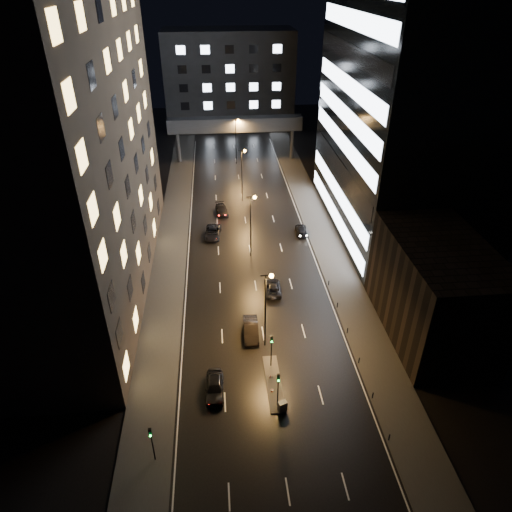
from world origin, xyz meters
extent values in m
plane|color=black|center=(0.00, 40.00, 0.00)|extent=(160.00, 160.00, 0.00)
cube|color=#383533|center=(-12.50, 35.00, 0.07)|extent=(5.00, 110.00, 0.15)
cube|color=#383533|center=(12.50, 35.00, 0.07)|extent=(5.00, 110.00, 0.15)
cube|color=#2D2319|center=(-22.50, 24.00, 20.00)|extent=(15.00, 48.00, 40.00)
cube|color=black|center=(20.00, 9.00, 6.00)|extent=(10.00, 18.00, 12.00)
cube|color=black|center=(25.00, 36.00, 22.50)|extent=(20.00, 36.00, 45.00)
cube|color=#333335|center=(0.00, 98.00, 12.50)|extent=(34.00, 14.00, 25.00)
cube|color=#333335|center=(0.00, 70.00, 8.50)|extent=(30.00, 3.00, 3.00)
cylinder|color=#333335|center=(-13.00, 70.00, 3.50)|extent=(0.80, 0.80, 7.00)
cylinder|color=#333335|center=(13.00, 70.00, 3.50)|extent=(0.80, 0.80, 7.00)
cube|color=#383533|center=(0.30, 2.00, 0.07)|extent=(1.60, 8.00, 0.15)
cylinder|color=black|center=(0.30, 4.50, 1.90)|extent=(0.12, 0.12, 3.50)
cube|color=black|center=(0.30, 4.50, 4.10)|extent=(0.28, 0.22, 0.90)
sphere|color=#0CFF33|center=(0.30, 4.36, 3.82)|extent=(0.18, 0.18, 0.18)
cylinder|color=black|center=(0.30, -1.00, 1.90)|extent=(0.12, 0.12, 3.50)
cube|color=black|center=(0.30, -1.00, 4.10)|extent=(0.28, 0.22, 0.90)
sphere|color=#0CFF33|center=(0.30, -1.14, 3.82)|extent=(0.18, 0.18, 0.18)
cylinder|color=black|center=(-11.50, -6.00, 1.75)|extent=(0.12, 0.12, 3.50)
cube|color=black|center=(-11.50, -6.00, 3.95)|extent=(0.28, 0.22, 0.90)
sphere|color=#0CFF33|center=(-11.50, -6.14, 3.67)|extent=(0.18, 0.18, 0.18)
cylinder|color=black|center=(10.20, -6.00, 0.45)|extent=(0.12, 0.12, 0.90)
cylinder|color=black|center=(10.20, -1.00, 0.45)|extent=(0.12, 0.12, 0.90)
cylinder|color=black|center=(10.20, 4.00, 0.45)|extent=(0.12, 0.12, 0.90)
cylinder|color=black|center=(10.20, 9.00, 0.45)|extent=(0.12, 0.12, 0.90)
cylinder|color=black|center=(10.20, 14.00, 0.45)|extent=(0.12, 0.12, 0.90)
cylinder|color=black|center=(10.20, 19.00, 0.45)|extent=(0.12, 0.12, 0.90)
cylinder|color=black|center=(0.00, 8.00, 5.00)|extent=(0.18, 0.18, 10.00)
cylinder|color=black|center=(0.00, 8.00, 10.00)|extent=(1.20, 0.12, 0.12)
sphere|color=#FF9E38|center=(0.60, 8.00, 9.90)|extent=(0.50, 0.50, 0.50)
cylinder|color=black|center=(0.00, 28.00, 5.00)|extent=(0.18, 0.18, 10.00)
cylinder|color=black|center=(0.00, 28.00, 10.00)|extent=(1.20, 0.12, 0.12)
sphere|color=#FF9E38|center=(0.60, 28.00, 9.90)|extent=(0.50, 0.50, 0.50)
cylinder|color=black|center=(0.00, 48.00, 5.00)|extent=(0.18, 0.18, 10.00)
cylinder|color=black|center=(0.00, 48.00, 10.00)|extent=(1.20, 0.12, 0.12)
sphere|color=#FF9E38|center=(0.60, 48.00, 9.90)|extent=(0.50, 0.50, 0.50)
cylinder|color=black|center=(0.00, 68.00, 5.00)|extent=(0.18, 0.18, 10.00)
cylinder|color=black|center=(0.00, 68.00, 10.00)|extent=(1.20, 0.12, 0.12)
sphere|color=#FF9E38|center=(0.60, 68.00, 9.90)|extent=(0.50, 0.50, 0.50)
imported|color=black|center=(-6.02, 1.39, 0.80)|extent=(1.99, 4.76, 1.61)
imported|color=black|center=(-1.50, 9.90, 0.82)|extent=(1.87, 5.04, 1.65)
imported|color=black|center=(-5.83, 34.59, 0.75)|extent=(3.09, 5.65, 1.50)
imported|color=black|center=(-4.08, 42.90, 0.70)|extent=(2.54, 5.05, 1.41)
imported|color=black|center=(2.22, 18.44, 0.64)|extent=(2.38, 4.74, 1.29)
imported|color=black|center=(9.00, 34.32, 0.65)|extent=(2.31, 4.64, 1.30)
cube|color=#4F4F52|center=(0.70, -1.70, 0.75)|extent=(1.01, 0.84, 1.19)
cone|color=red|center=(0.02, 2.76, 0.23)|extent=(0.35, 0.35, 0.46)
cone|color=#F43A0C|center=(-0.03, 0.83, 0.27)|extent=(0.45, 0.45, 0.53)
camera|label=1|loc=(-4.74, -31.84, 37.64)|focal=32.00mm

